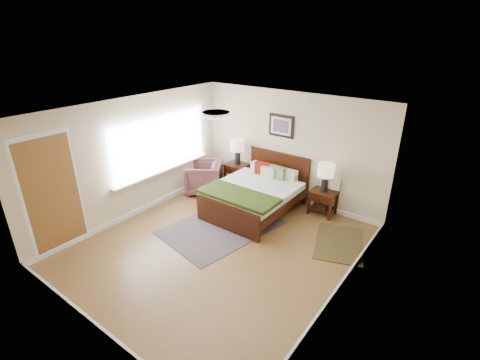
{
  "coord_description": "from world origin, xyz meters",
  "views": [
    {
      "loc": [
        3.54,
        -4.11,
        3.7
      ],
      "look_at": [
        -0.09,
        0.75,
        1.05
      ],
      "focal_mm": 26.0,
      "sensor_mm": 36.0,
      "label": 1
    }
  ],
  "objects_px": {
    "nightstand_left": "(237,169)",
    "rug_persian": "(221,227)",
    "nightstand_right": "(323,200)",
    "armchair": "(204,177)",
    "bed": "(256,190)",
    "lamp_right": "(326,173)",
    "lamp_left": "(237,147)"
  },
  "relations": [
    {
      "from": "bed",
      "to": "lamp_right",
      "type": "relative_size",
      "value": 3.29
    },
    {
      "from": "nightstand_right",
      "to": "rug_persian",
      "type": "relative_size",
      "value": 0.24
    },
    {
      "from": "lamp_left",
      "to": "nightstand_right",
      "type": "bearing_deg",
      "value": -0.33
    },
    {
      "from": "bed",
      "to": "nightstand_right",
      "type": "relative_size",
      "value": 3.7
    },
    {
      "from": "lamp_right",
      "to": "lamp_left",
      "type": "bearing_deg",
      "value": 180.0
    },
    {
      "from": "lamp_left",
      "to": "armchair",
      "type": "distance_m",
      "value": 1.09
    },
    {
      "from": "bed",
      "to": "lamp_right",
      "type": "height_order",
      "value": "lamp_right"
    },
    {
      "from": "nightstand_left",
      "to": "nightstand_right",
      "type": "relative_size",
      "value": 1.17
    },
    {
      "from": "armchair",
      "to": "rug_persian",
      "type": "bearing_deg",
      "value": 19.44
    },
    {
      "from": "nightstand_left",
      "to": "lamp_right",
      "type": "xyz_separation_m",
      "value": [
        2.3,
        0.02,
        0.46
      ]
    },
    {
      "from": "lamp_left",
      "to": "armchair",
      "type": "relative_size",
      "value": 0.72
    },
    {
      "from": "bed",
      "to": "rug_persian",
      "type": "relative_size",
      "value": 0.9
    },
    {
      "from": "bed",
      "to": "nightstand_left",
      "type": "relative_size",
      "value": 3.17
    },
    {
      "from": "lamp_left",
      "to": "lamp_right",
      "type": "relative_size",
      "value": 1.0
    },
    {
      "from": "lamp_left",
      "to": "rug_persian",
      "type": "height_order",
      "value": "lamp_left"
    },
    {
      "from": "bed",
      "to": "armchair",
      "type": "distance_m",
      "value": 1.57
    },
    {
      "from": "nightstand_right",
      "to": "armchair",
      "type": "relative_size",
      "value": 0.64
    },
    {
      "from": "nightstand_right",
      "to": "armchair",
      "type": "bearing_deg",
      "value": -166.32
    },
    {
      "from": "lamp_left",
      "to": "armchair",
      "type": "bearing_deg",
      "value": -125.79
    },
    {
      "from": "lamp_right",
      "to": "rug_persian",
      "type": "relative_size",
      "value": 0.27
    },
    {
      "from": "lamp_left",
      "to": "armchair",
      "type": "xyz_separation_m",
      "value": [
        -0.5,
        -0.69,
        -0.68
      ]
    },
    {
      "from": "lamp_right",
      "to": "rug_persian",
      "type": "height_order",
      "value": "lamp_right"
    },
    {
      "from": "nightstand_left",
      "to": "lamp_right",
      "type": "bearing_deg",
      "value": 0.54
    },
    {
      "from": "bed",
      "to": "armchair",
      "type": "bearing_deg",
      "value": 177.62
    },
    {
      "from": "bed",
      "to": "nightstand_left",
      "type": "xyz_separation_m",
      "value": [
        -1.07,
        0.74,
        0.01
      ]
    },
    {
      "from": "nightstand_right",
      "to": "bed",
      "type": "bearing_deg",
      "value": -148.71
    },
    {
      "from": "lamp_right",
      "to": "rug_persian",
      "type": "bearing_deg",
      "value": -128.39
    },
    {
      "from": "nightstand_right",
      "to": "armchair",
      "type": "distance_m",
      "value": 2.88
    },
    {
      "from": "nightstand_left",
      "to": "armchair",
      "type": "relative_size",
      "value": 0.75
    },
    {
      "from": "nightstand_left",
      "to": "rug_persian",
      "type": "relative_size",
      "value": 0.28
    },
    {
      "from": "rug_persian",
      "to": "armchair",
      "type": "bearing_deg",
      "value": 152.69
    },
    {
      "from": "bed",
      "to": "armchair",
      "type": "height_order",
      "value": "bed"
    }
  ]
}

